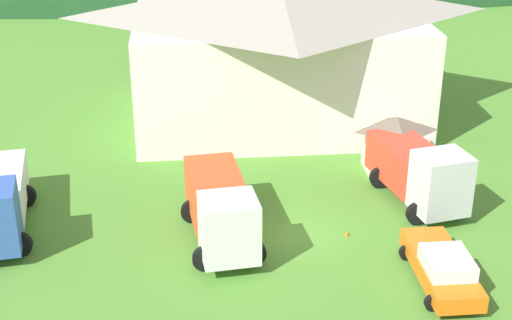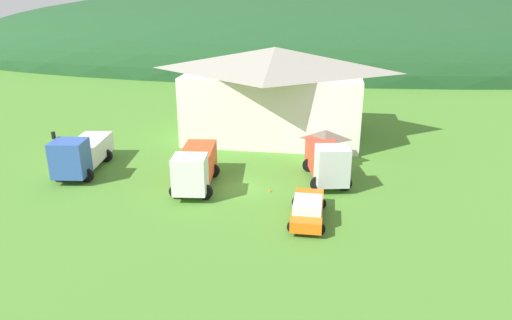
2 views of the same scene
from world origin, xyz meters
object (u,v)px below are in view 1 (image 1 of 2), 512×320
(play_shed_cream, at_px, (395,143))
(heavy_rig_white, at_px, (221,208))
(depot_building, at_px, (276,46))
(service_pickup_orange, at_px, (442,267))
(traffic_cone_near_pickup, at_px, (347,236))
(tow_truck_silver, at_px, (420,171))

(play_shed_cream, xyz_separation_m, heavy_rig_white, (-9.48, -6.52, 0.11))
(depot_building, bearing_deg, service_pickup_orange, -76.90)
(service_pickup_orange, relative_size, traffic_cone_near_pickup, 9.42)
(tow_truck_silver, height_order, service_pickup_orange, tow_truck_silver)
(depot_building, distance_m, service_pickup_orange, 19.85)
(traffic_cone_near_pickup, bearing_deg, service_pickup_orange, -54.42)
(depot_building, relative_size, traffic_cone_near_pickup, 31.75)
(play_shed_cream, distance_m, service_pickup_orange, 10.74)
(heavy_rig_white, distance_m, tow_truck_silver, 10.07)
(play_shed_cream, relative_size, service_pickup_orange, 0.60)
(play_shed_cream, bearing_deg, service_pickup_orange, -94.74)
(heavy_rig_white, bearing_deg, traffic_cone_near_pickup, 83.62)
(tow_truck_silver, bearing_deg, depot_building, -167.18)
(heavy_rig_white, height_order, service_pickup_orange, heavy_rig_white)
(service_pickup_orange, bearing_deg, tow_truck_silver, 171.26)
(depot_building, distance_m, traffic_cone_near_pickup, 15.60)
(heavy_rig_white, xyz_separation_m, tow_truck_silver, (9.67, 2.81, 0.02))
(traffic_cone_near_pickup, bearing_deg, play_shed_cream, 59.47)
(heavy_rig_white, bearing_deg, tow_truck_silver, 99.90)
(heavy_rig_white, bearing_deg, service_pickup_orange, 57.91)
(play_shed_cream, bearing_deg, traffic_cone_near_pickup, -120.53)
(heavy_rig_white, relative_size, tow_truck_silver, 1.03)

